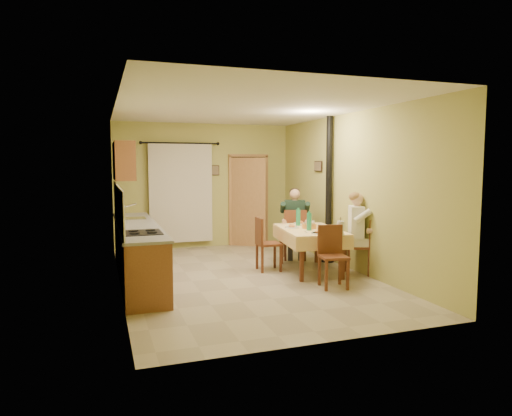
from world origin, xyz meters
name	(u,v)px	position (x,y,z in m)	size (l,w,h in m)	color
floor	(244,277)	(0.00, 0.00, 0.00)	(4.00, 6.00, 0.01)	tan
room_shell	(244,169)	(0.00, 0.00, 1.82)	(4.04, 6.04, 2.82)	tan
kitchen_run	(137,251)	(-1.71, 0.40, 0.48)	(0.64, 3.64, 1.56)	brown
upper_cabinets	(124,161)	(-1.82, 1.70, 1.95)	(0.35, 1.40, 0.70)	brown
curtain	(181,193)	(-0.55, 2.90, 1.26)	(1.70, 0.07, 2.22)	black
doorway	(248,200)	(1.01, 2.86, 1.05)	(0.96, 0.53, 2.15)	black
dining_table	(310,250)	(1.23, 0.01, 0.38)	(1.19, 1.73, 0.76)	#F0C97B
tableware	(313,226)	(1.23, -0.10, 0.83)	(0.70, 1.67, 0.33)	white
chair_far	(295,245)	(1.39, 1.03, 0.29)	(0.56, 0.56, 1.00)	#5C2E19
chair_near	(333,269)	(1.10, -1.08, 0.29)	(0.45, 0.45, 0.95)	#5C2E19
chair_right	(358,257)	(1.93, -0.45, 0.29)	(0.53, 0.53, 0.96)	#5C2E19
chair_left	(268,254)	(0.54, 0.30, 0.29)	(0.42, 0.42, 0.95)	#5C2E19
man_far	(295,215)	(1.39, 1.05, 0.88)	(0.65, 0.58, 1.39)	#192D23
man_right	(358,224)	(1.91, -0.45, 0.88)	(0.59, 0.65, 1.39)	silver
stove_flue	(328,209)	(1.90, 0.60, 1.02)	(0.24, 0.24, 2.80)	black
picture_back	(215,170)	(0.25, 2.97, 1.75)	(0.19, 0.03, 0.23)	black
picture_right	(318,166)	(1.97, 1.20, 1.85)	(0.03, 0.31, 0.21)	brown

